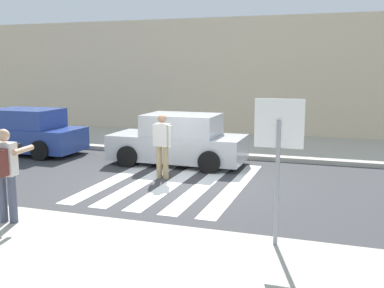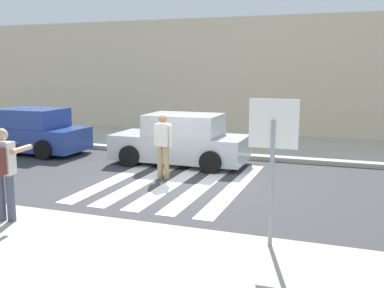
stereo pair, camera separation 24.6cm
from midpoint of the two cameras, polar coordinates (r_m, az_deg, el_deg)
ground_plane at (r=11.55m, az=-1.86°, el=-5.06°), size 120.00×120.00×0.00m
sidewalk_far at (r=17.13m, az=5.55°, el=-0.01°), size 60.00×4.80×0.14m
building_facade_far at (r=21.19m, az=8.63°, el=8.43°), size 56.00×4.00×5.04m
crosswalk_stripe_0 at (r=12.38m, az=-8.44°, el=-4.13°), size 0.44×5.20×0.01m
crosswalk_stripe_1 at (r=12.03m, az=-5.07°, el=-4.47°), size 0.44×5.20×0.01m
crosswalk_stripe_2 at (r=11.73m, az=-1.50°, el=-4.81°), size 0.44×5.20×0.01m
crosswalk_stripe_3 at (r=11.47m, az=2.24°, el=-5.15°), size 0.44×5.20×0.01m
crosswalk_stripe_4 at (r=11.26m, az=6.14°, el=-5.47°), size 0.44×5.20×0.01m
stop_sign at (r=7.02m, az=11.25°, el=0.44°), size 0.76×0.08×2.33m
photographer_with_backpack at (r=8.76m, az=-22.18°, el=-2.69°), size 0.65×0.89×1.72m
pedestrian_crossing at (r=11.94m, az=-3.11°, el=0.20°), size 0.57×0.30×1.72m
parked_car_blue at (r=16.57m, az=-19.53°, el=1.44°), size 4.10×1.92×1.55m
parked_car_silver at (r=13.73m, az=-0.92°, el=0.40°), size 4.10×1.92×1.55m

